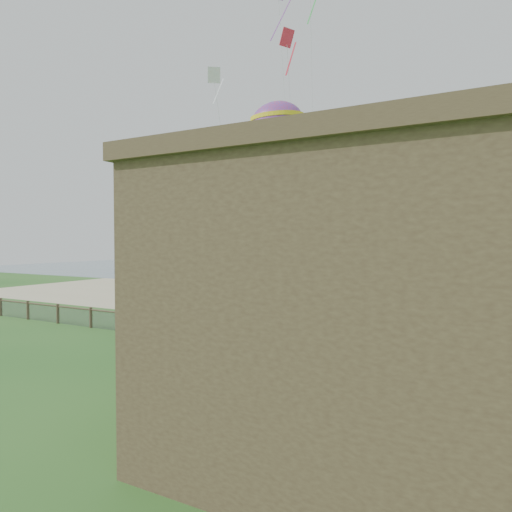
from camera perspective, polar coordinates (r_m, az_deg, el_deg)
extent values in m
plane|color=#23571D|center=(19.23, -15.56, -14.09)|extent=(160.00, 160.00, 0.00)
cube|color=#C0B48A|center=(37.86, 8.57, -6.07)|extent=(72.00, 20.00, 0.02)
cube|color=slate|center=(80.40, 19.51, -1.90)|extent=(160.00, 68.00, 0.02)
cube|color=#4D3A29|center=(12.30, 28.89, -6.68)|extent=(15.00, 10.00, 7.00)
cube|color=brown|center=(18.86, 28.71, -13.79)|extent=(15.00, 2.00, 0.50)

